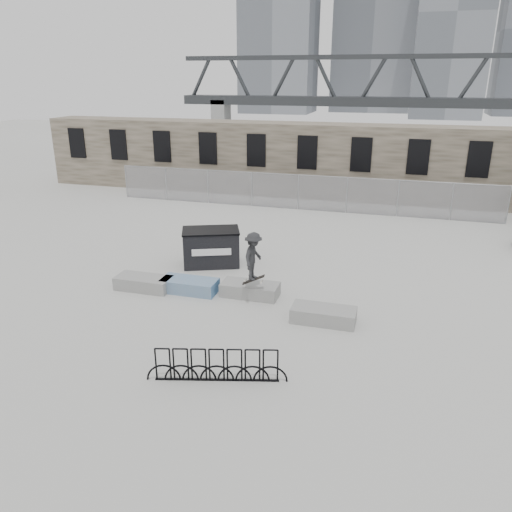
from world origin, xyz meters
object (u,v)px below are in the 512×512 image
(planter_center_left, at_px, (189,285))
(bike_rack, at_px, (217,365))
(dumpster, at_px, (211,247))
(planter_offset, at_px, (324,314))
(planter_center_right, at_px, (250,289))
(skateboarder, at_px, (253,256))
(planter_far_left, at_px, (144,282))

(planter_center_left, height_order, bike_rack, bike_rack)
(dumpster, height_order, bike_rack, dumpster)
(planter_offset, distance_m, bike_rack, 4.47)
(planter_offset, bearing_deg, planter_center_right, 155.87)
(planter_offset, bearing_deg, planter_center_left, 168.80)
(bike_rack, height_order, skateboarder, skateboarder)
(planter_center_left, xyz_separation_m, planter_offset, (4.96, -0.98, 0.00))
(planter_far_left, relative_size, dumpster, 0.77)
(planter_far_left, bearing_deg, planter_center_left, 7.97)
(planter_offset, relative_size, dumpster, 0.77)
(planter_center_left, relative_size, planter_center_right, 1.00)
(planter_far_left, relative_size, skateboarder, 1.09)
(planter_offset, xyz_separation_m, skateboarder, (-2.51, 0.78, 1.40))
(planter_center_left, relative_size, bike_rack, 0.57)
(planter_center_right, height_order, skateboarder, skateboarder)
(dumpster, bearing_deg, bike_rack, -90.24)
(planter_center_left, relative_size, planter_offset, 1.00)
(bike_rack, relative_size, skateboarder, 1.90)
(planter_offset, height_order, bike_rack, bike_rack)
(skateboarder, bearing_deg, planter_center_right, 35.13)
(planter_far_left, bearing_deg, skateboarder, 0.48)
(planter_far_left, distance_m, dumpster, 3.38)
(planter_far_left, xyz_separation_m, skateboarder, (4.12, 0.03, 1.40))
(planter_far_left, relative_size, bike_rack, 0.57)
(planter_center_left, xyz_separation_m, bike_rack, (2.87, -4.92, 0.18))
(planter_center_right, bearing_deg, bike_rack, -82.49)
(planter_offset, xyz_separation_m, dumpster, (-5.17, 3.75, 0.49))
(dumpster, distance_m, skateboarder, 4.08)
(planter_offset, bearing_deg, skateboarder, 162.75)
(planter_offset, height_order, dumpster, dumpster)
(planter_center_right, xyz_separation_m, bike_rack, (0.68, -5.19, 0.18))
(planter_far_left, height_order, dumpster, dumpster)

